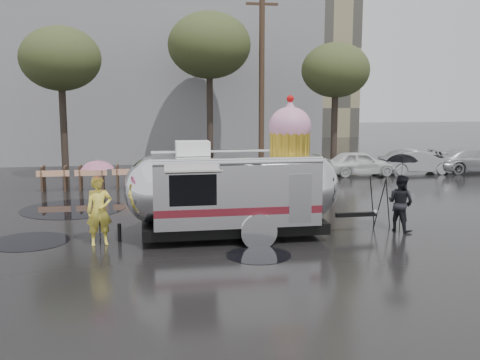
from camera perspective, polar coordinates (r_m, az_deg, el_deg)
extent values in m
plane|color=black|center=(14.78, 3.70, -6.79)|extent=(120.00, 120.00, 0.00)
cylinder|color=black|center=(16.29, -20.61, -5.86)|extent=(2.13, 2.13, 0.01)
cylinder|color=black|center=(14.01, 1.90, -7.64)|extent=(1.62, 1.62, 0.01)
cylinder|color=black|center=(20.34, -16.57, -2.81)|extent=(3.55, 3.55, 0.01)
cube|color=slate|center=(37.94, -10.88, 12.46)|extent=(22.00, 12.00, 13.00)
cylinder|color=#473323|center=(28.45, 2.21, 9.86)|extent=(0.28, 0.28, 9.00)
cube|color=#473323|center=(28.78, 2.26, 17.44)|extent=(1.60, 0.12, 0.12)
cylinder|color=#382D26|center=(27.12, -17.52, 6.18)|extent=(0.32, 0.32, 5.85)
ellipsoid|color=#333E1D|center=(27.15, -17.78, 11.67)|extent=(3.64, 3.64, 2.86)
cylinder|color=#382D26|center=(29.04, -3.08, 7.61)|extent=(0.32, 0.32, 6.75)
ellipsoid|color=#333E1D|center=(29.14, -3.13, 13.52)|extent=(4.20, 4.20, 3.30)
cylinder|color=#382D26|center=(28.44, 9.57, 6.11)|extent=(0.32, 0.32, 5.40)
ellipsoid|color=#333E1D|center=(28.44, 9.69, 10.95)|extent=(3.36, 3.36, 2.64)
cube|color=#473323|center=(24.46, -19.37, 0.14)|extent=(0.08, 0.80, 1.00)
cube|color=#473323|center=(24.33, -17.28, 0.20)|extent=(0.08, 0.80, 1.00)
cube|color=#E5590C|center=(23.98, -18.49, 0.63)|extent=(1.30, 0.04, 0.25)
cube|color=#473323|center=(24.25, -15.88, 0.23)|extent=(0.08, 0.80, 1.00)
cube|color=#473323|center=(24.17, -13.75, 0.29)|extent=(0.08, 0.80, 1.00)
cube|color=#E5590C|center=(23.80, -14.92, 0.72)|extent=(1.30, 0.04, 0.25)
cube|color=#473323|center=(24.13, -12.33, 0.33)|extent=(0.08, 0.80, 1.00)
cube|color=#473323|center=(24.10, -10.20, 0.38)|extent=(0.08, 0.80, 1.00)
cube|color=#E5590C|center=(23.70, -11.31, 0.82)|extent=(1.30, 0.04, 0.25)
imported|color=silver|center=(28.02, 12.06, 1.90)|extent=(4.00, 1.80, 1.40)
imported|color=#B2B2B7|center=(29.25, 17.54, 1.97)|extent=(4.00, 1.80, 1.40)
imported|color=#B2B2B7|center=(30.73, 22.53, 2.05)|extent=(4.20, 1.80, 1.44)
cube|color=silver|center=(15.47, -0.73, -0.75)|extent=(4.41, 2.32, 1.80)
ellipsoid|color=silver|center=(15.96, 7.10, -0.52)|extent=(1.51, 2.31, 1.80)
ellipsoid|color=silver|center=(15.28, -8.91, -0.98)|extent=(1.51, 2.31, 1.80)
cube|color=black|center=(15.68, -0.72, -4.54)|extent=(5.01, 2.02, 0.30)
cylinder|color=black|center=(14.78, 1.84, -5.37)|extent=(0.70, 0.22, 0.70)
cylinder|color=black|center=(16.75, 0.41, -3.67)|extent=(0.70, 0.22, 0.70)
cylinder|color=silver|center=(14.63, 1.95, -5.31)|extent=(0.96, 0.10, 0.96)
cube|color=black|center=(16.58, 11.68, -3.45)|extent=(1.20, 0.12, 0.12)
sphere|color=silver|center=(16.80, 13.60, -3.19)|extent=(0.16, 0.16, 0.16)
cylinder|color=black|center=(15.53, -12.15, -5.25)|extent=(0.10, 0.10, 0.50)
cube|color=#5C141E|center=(14.44, -0.01, -3.26)|extent=(4.40, 0.05, 0.20)
cube|color=#5C141E|center=(16.66, -1.35, -1.64)|extent=(4.40, 0.05, 0.20)
cube|color=black|center=(14.16, -4.79, -1.05)|extent=(1.20, 0.03, 0.80)
cube|color=#A9A19C|center=(13.85, -4.73, 0.82)|extent=(1.40, 0.50, 0.14)
cube|color=silver|center=(14.72, 6.16, -1.88)|extent=(0.60, 0.03, 1.30)
cube|color=white|center=(15.19, -4.85, 3.23)|extent=(0.90, 0.65, 0.38)
cylinder|color=gold|center=(15.65, 5.07, 3.76)|extent=(1.04, 1.04, 0.60)
ellipsoid|color=#E09BBC|center=(15.61, 5.10, 5.51)|extent=(1.17, 1.17, 1.04)
cone|color=#E09BBC|center=(15.59, 5.12, 7.42)|extent=(0.50, 0.50, 0.40)
sphere|color=red|center=(15.59, 5.13, 8.23)|extent=(0.20, 0.20, 0.20)
imported|color=#F1DD48|center=(15.20, -14.12, -3.05)|extent=(0.74, 0.57, 1.83)
imported|color=#FEA2D0|center=(15.03, -14.26, 0.68)|extent=(1.07, 1.07, 0.73)
cylinder|color=black|center=(15.22, -14.11, -3.38)|extent=(0.02, 0.02, 1.65)
imported|color=black|center=(16.89, 15.99, -2.28)|extent=(0.80, 0.90, 1.65)
imported|color=black|center=(16.72, 16.15, 1.42)|extent=(1.08, 1.08, 0.74)
cylinder|color=black|center=(16.89, 15.99, -2.27)|extent=(0.02, 0.02, 1.65)
cylinder|color=black|center=(17.47, 14.78, -2.13)|extent=(0.06, 0.35, 1.51)
cylinder|color=black|center=(17.47, 13.27, -2.07)|extent=(0.29, 0.22, 1.51)
cylinder|color=black|center=(17.08, 14.02, -2.35)|extent=(0.32, 0.16, 1.51)
cube|color=black|center=(17.21, 14.12, 0.32)|extent=(0.14, 0.12, 0.11)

